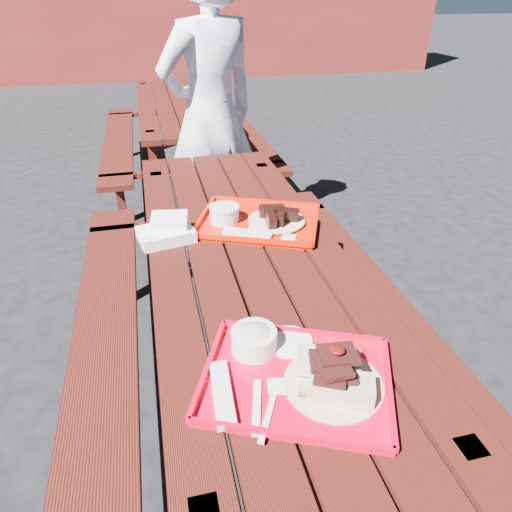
# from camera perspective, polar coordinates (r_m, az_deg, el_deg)

# --- Properties ---
(ground) EXTENTS (60.00, 60.00, 0.00)m
(ground) POSITION_cam_1_polar(r_m,az_deg,el_deg) (2.23, -0.94, -16.43)
(ground) COLOR black
(ground) RESTS_ON ground
(picnic_table_near) EXTENTS (1.41, 2.40, 0.75)m
(picnic_table_near) POSITION_cam_1_polar(r_m,az_deg,el_deg) (1.86, -1.08, -4.60)
(picnic_table_near) COLOR #47150D
(picnic_table_near) RESTS_ON ground
(picnic_table_far) EXTENTS (1.41, 2.40, 0.75)m
(picnic_table_far) POSITION_cam_1_polar(r_m,az_deg,el_deg) (4.43, -9.32, 16.21)
(picnic_table_far) COLOR #47150D
(picnic_table_far) RESTS_ON ground
(near_tray) EXTENTS (0.58, 0.53, 0.15)m
(near_tray) POSITION_cam_1_polar(r_m,az_deg,el_deg) (1.22, 5.15, -13.63)
(near_tray) COLOR red
(near_tray) RESTS_ON picnic_table_near
(far_tray) EXTENTS (0.61, 0.55, 0.08)m
(far_tray) POSITION_cam_1_polar(r_m,az_deg,el_deg) (1.95, 0.04, 4.57)
(far_tray) COLOR red
(far_tray) RESTS_ON picnic_table_near
(white_cloth) EXTENTS (0.24, 0.19, 0.09)m
(white_cloth) POSITION_cam_1_polar(r_m,az_deg,el_deg) (1.87, -11.07, 3.14)
(white_cloth) COLOR white
(white_cloth) RESTS_ON picnic_table_near
(person) EXTENTS (0.80, 0.68, 1.87)m
(person) POSITION_cam_1_polar(r_m,az_deg,el_deg) (3.00, -5.69, 16.97)
(person) COLOR #BDCBFA
(person) RESTS_ON ground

